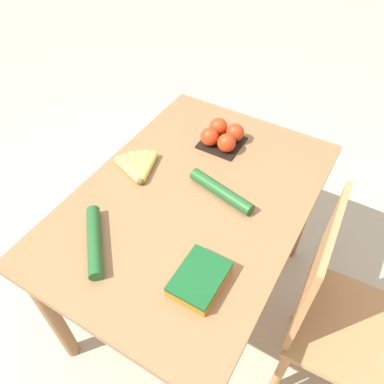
{
  "coord_description": "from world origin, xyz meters",
  "views": [
    {
      "loc": [
        0.8,
        0.47,
        1.79
      ],
      "look_at": [
        0.0,
        0.0,
        0.8
      ],
      "focal_mm": 35.0,
      "sensor_mm": 36.0,
      "label": 1
    }
  ],
  "objects_px": {
    "tomato_pack": "(222,136)",
    "cucumber_near": "(221,191)",
    "banana_bunch": "(138,168)",
    "carrot_bag": "(200,278)",
    "cucumber_far": "(94,241)",
    "chair": "(334,314)"
  },
  "relations": [
    {
      "from": "banana_bunch",
      "to": "cucumber_far",
      "type": "distance_m",
      "value": 0.37
    },
    {
      "from": "chair",
      "to": "cucumber_far",
      "type": "xyz_separation_m",
      "value": [
        0.33,
        -0.78,
        0.3
      ]
    },
    {
      "from": "banana_bunch",
      "to": "tomato_pack",
      "type": "relative_size",
      "value": 1.05
    },
    {
      "from": "chair",
      "to": "cucumber_far",
      "type": "bearing_deg",
      "value": 109.5
    },
    {
      "from": "cucumber_far",
      "to": "tomato_pack",
      "type": "bearing_deg",
      "value": 170.17
    },
    {
      "from": "cucumber_far",
      "to": "chair",
      "type": "bearing_deg",
      "value": 112.85
    },
    {
      "from": "carrot_bag",
      "to": "cucumber_near",
      "type": "distance_m",
      "value": 0.37
    },
    {
      "from": "banana_bunch",
      "to": "cucumber_far",
      "type": "height_order",
      "value": "cucumber_far"
    },
    {
      "from": "chair",
      "to": "carrot_bag",
      "type": "height_order",
      "value": "chair"
    },
    {
      "from": "carrot_bag",
      "to": "cucumber_near",
      "type": "height_order",
      "value": "same"
    },
    {
      "from": "banana_bunch",
      "to": "tomato_pack",
      "type": "distance_m",
      "value": 0.38
    },
    {
      "from": "chair",
      "to": "banana_bunch",
      "type": "bearing_deg",
      "value": 84.45
    },
    {
      "from": "banana_bunch",
      "to": "carrot_bag",
      "type": "height_order",
      "value": "carrot_bag"
    },
    {
      "from": "carrot_bag",
      "to": "cucumber_far",
      "type": "bearing_deg",
      "value": -81.62
    },
    {
      "from": "tomato_pack",
      "to": "cucumber_near",
      "type": "height_order",
      "value": "tomato_pack"
    },
    {
      "from": "carrot_bag",
      "to": "cucumber_far",
      "type": "relative_size",
      "value": 0.78
    },
    {
      "from": "cucumber_near",
      "to": "tomato_pack",
      "type": "bearing_deg",
      "value": -153.28
    },
    {
      "from": "carrot_bag",
      "to": "cucumber_near",
      "type": "xyz_separation_m",
      "value": [
        -0.36,
        -0.11,
        -0.0
      ]
    },
    {
      "from": "cucumber_near",
      "to": "carrot_bag",
      "type": "bearing_deg",
      "value": 17.6
    },
    {
      "from": "chair",
      "to": "tomato_pack",
      "type": "xyz_separation_m",
      "value": [
        -0.35,
        -0.66,
        0.32
      ]
    },
    {
      "from": "cucumber_near",
      "to": "banana_bunch",
      "type": "bearing_deg",
      "value": -81.92
    },
    {
      "from": "chair",
      "to": "cucumber_near",
      "type": "xyz_separation_m",
      "value": [
        -0.08,
        -0.52,
        0.3
      ]
    }
  ]
}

